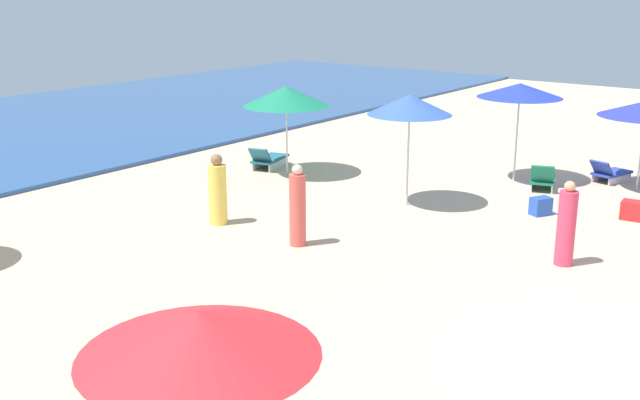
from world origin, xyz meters
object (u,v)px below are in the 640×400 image
umbrella_0 (286,96)px  beachgoer_1 (566,226)px  cooler_box_0 (632,210)px  umbrella_4 (410,105)px  cooler_box_1 (541,206)px  beachgoer_0 (298,208)px  beachgoer_2 (218,192)px  umbrella_2 (520,90)px  lounge_chair_0_0 (268,159)px  lounge_chair_2_0 (542,179)px  umbrella_6 (199,333)px  lounge_chair_1_1 (610,173)px

umbrella_0 → beachgoer_1: 9.07m
umbrella_0 → cooler_box_0: 9.19m
umbrella_4 → cooler_box_1: (1.17, -2.86, -2.21)m
beachgoer_0 → beachgoer_2: size_ratio=1.07×
cooler_box_0 → beachgoer_2: bearing=-146.1°
beachgoer_2 → beachgoer_1: bearing=129.0°
umbrella_2 → umbrella_4: (-3.71, 1.11, -0.02)m
beachgoer_0 → umbrella_4: bearing=-61.1°
umbrella_0 → lounge_chair_0_0: size_ratio=1.55×
beachgoer_2 → lounge_chair_2_0: bearing=169.3°
umbrella_2 → umbrella_6: (-14.71, -3.29, -0.27)m
lounge_chair_1_1 → cooler_box_0: 3.42m
umbrella_6 → beachgoer_1: umbrella_6 is taller
cooler_box_1 → umbrella_2: bearing=62.4°
lounge_chair_0_0 → lounge_chair_2_0: bearing=-175.4°
cooler_box_1 → lounge_chair_2_0: bearing=48.5°
lounge_chair_1_1 → lounge_chair_0_0: bearing=43.8°
lounge_chair_2_0 → beachgoer_1: beachgoer_1 is taller
umbrella_4 → beachgoer_1: size_ratio=1.63×
umbrella_6 → beachgoer_1: size_ratio=1.46×
lounge_chair_2_0 → beachgoer_1: bearing=96.0°
lounge_chair_2_0 → cooler_box_1: 2.32m
lounge_chair_1_1 → umbrella_4: 6.46m
lounge_chair_0_0 → cooler_box_1: bearing=167.8°
lounge_chair_1_1 → cooler_box_0: bearing=131.3°
umbrella_4 → cooler_box_0: 5.54m
umbrella_4 → beachgoer_0: 4.17m
umbrella_0 → beachgoer_0: 6.11m
beachgoer_2 → cooler_box_1: 7.36m
lounge_chair_2_0 → beachgoer_2: size_ratio=0.86×
beachgoer_1 → lounge_chair_2_0: bearing=166.6°
umbrella_2 → beachgoer_1: umbrella_2 is taller
umbrella_2 → beachgoer_2: (-7.49, 3.67, -1.71)m
umbrella_2 → umbrella_4: bearing=163.3°
umbrella_0 → cooler_box_1: umbrella_0 is taller
umbrella_4 → lounge_chair_2_0: bearing=-31.5°
cooler_box_1 → beachgoer_1: bearing=-123.1°
lounge_chair_0_0 → umbrella_2: 7.19m
lounge_chair_0_0 → lounge_chair_1_1: size_ratio=1.18×
umbrella_4 → beachgoer_2: size_ratio=1.68×
umbrella_0 → beachgoer_0: bearing=-138.3°
beachgoer_0 → cooler_box_0: 7.70m
lounge_chair_1_1 → cooler_box_1: (-4.01, 0.32, -0.04)m
umbrella_2 → beachgoer_2: bearing=153.9°
umbrella_2 → umbrella_6: 15.08m
cooler_box_1 → umbrella_6: bearing=-145.0°
lounge_chair_2_0 → beachgoer_0: size_ratio=0.80×
cooler_box_0 → umbrella_0: bearing=-175.9°
lounge_chair_1_1 → umbrella_0: bearing=47.8°
beachgoer_0 → lounge_chair_1_1: bearing=-78.1°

